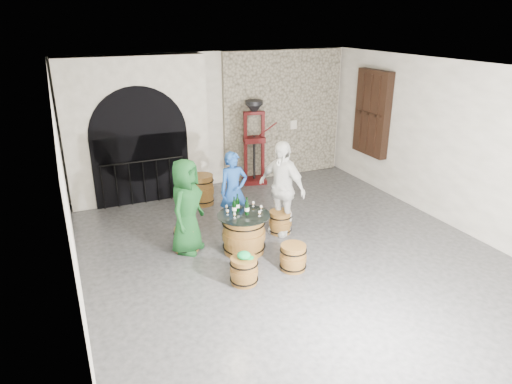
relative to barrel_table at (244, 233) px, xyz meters
name	(u,v)px	position (x,y,z in m)	size (l,w,h in m)	color
ground	(291,254)	(0.73, -0.42, -0.36)	(8.00, 8.00, 0.00)	#2E2F31
wall_back	(215,121)	(0.73, 3.58, 1.24)	(8.00, 8.00, 0.00)	silver
wall_front	(503,294)	(0.73, -4.42, 1.24)	(8.00, 8.00, 0.00)	silver
wall_left	(67,200)	(-2.77, -0.42, 1.24)	(8.00, 8.00, 0.00)	silver
wall_right	(453,146)	(4.23, -0.42, 1.24)	(8.00, 8.00, 0.00)	silver
ceiling	(297,69)	(0.73, -0.42, 2.84)	(8.00, 8.00, 0.00)	beige
stone_facing_panel	(283,115)	(2.53, 3.52, 1.24)	(3.20, 0.12, 3.18)	#A19680
arched_opening	(137,131)	(-1.17, 3.32, 1.23)	(3.10, 0.60, 3.19)	silver
shuttered_window	(372,113)	(4.11, 1.98, 1.44)	(0.23, 1.10, 2.00)	black
barrel_table	(244,233)	(0.00, 0.00, 0.00)	(0.93, 0.93, 0.72)	brown
barrel_stool_left	(186,239)	(-0.93, 0.45, -0.14)	(0.45, 0.45, 0.44)	brown
barrel_stool_far	(234,217)	(0.20, 1.01, -0.14)	(0.45, 0.45, 0.44)	brown
barrel_stool_right	(280,222)	(0.94, 0.43, -0.14)	(0.45, 0.45, 0.44)	brown
barrel_stool_near_right	(293,257)	(0.51, -0.89, -0.14)	(0.45, 0.45, 0.44)	brown
barrel_stool_near_left	(244,270)	(-0.39, -0.95, -0.14)	(0.45, 0.45, 0.44)	brown
green_cap	(244,255)	(-0.39, -0.96, 0.13)	(0.25, 0.21, 0.12)	#0E9C44
person_green	(186,206)	(-0.90, 0.44, 0.50)	(0.84, 0.55, 1.72)	#13451C
person_blue	(234,191)	(0.20, 1.01, 0.42)	(0.57, 0.37, 1.56)	#1B4796
person_white	(282,188)	(0.95, 0.44, 0.56)	(1.08, 0.45, 1.84)	silver
wine_bottle_left	(234,207)	(-0.14, 0.09, 0.49)	(0.08, 0.08, 0.32)	black
wine_bottle_center	(247,208)	(0.06, -0.02, 0.49)	(0.08, 0.08, 0.32)	black
wine_bottle_right	(237,204)	(-0.04, 0.19, 0.49)	(0.08, 0.08, 0.32)	black
tasting_glass_a	(235,215)	(-0.19, -0.07, 0.41)	(0.05, 0.05, 0.10)	#A86A20
tasting_glass_b	(261,208)	(0.35, 0.04, 0.41)	(0.05, 0.05, 0.10)	#A86A20
tasting_glass_c	(227,208)	(-0.20, 0.30, 0.41)	(0.05, 0.05, 0.10)	#A86A20
tasting_glass_d	(253,204)	(0.30, 0.27, 0.41)	(0.05, 0.05, 0.10)	#A86A20
tasting_glass_e	(259,214)	(0.22, -0.17, 0.41)	(0.05, 0.05, 0.10)	#A86A20
tasting_glass_f	(228,212)	(-0.26, 0.10, 0.41)	(0.05, 0.05, 0.10)	#A86A20
side_barrel	(203,190)	(0.00, 2.42, -0.02)	(0.51, 0.51, 0.69)	brown
corking_press	(254,136)	(1.62, 3.25, 0.85)	(0.87, 0.57, 2.07)	#4D0D0C
control_box	(293,124)	(2.78, 3.44, 0.99)	(0.18, 0.10, 0.22)	silver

